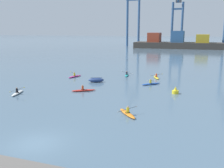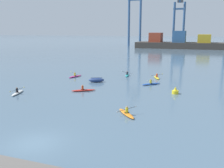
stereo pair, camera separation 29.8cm
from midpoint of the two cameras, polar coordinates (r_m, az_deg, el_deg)
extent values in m
plane|color=slate|center=(20.42, -17.34, -12.86)|extent=(800.00, 800.00, 0.00)
cube|color=#38332D|center=(128.89, 14.52, 8.49)|extent=(41.58, 11.92, 2.90)
cube|color=#993823|center=(130.19, 9.51, 10.39)|extent=(5.82, 8.34, 4.61)
cube|color=#2D5684|center=(128.73, 14.62, 10.36)|extent=(5.82, 8.34, 5.53)
cube|color=#B29323|center=(128.31, 19.76, 9.67)|extent=(5.82, 8.34, 3.87)
cylinder|color=#335684|center=(143.42, 3.44, 14.41)|extent=(1.20, 1.20, 29.21)
cylinder|color=#335684|center=(141.80, 6.04, 14.40)|extent=(1.20, 1.20, 29.21)
cube|color=#335684|center=(143.39, 4.81, 18.49)|extent=(7.66, 0.90, 0.90)
cylinder|color=#335684|center=(142.01, 13.40, 12.93)|extent=(1.20, 1.20, 23.18)
cylinder|color=#335684|center=(141.56, 15.52, 12.82)|extent=(1.20, 1.20, 23.18)
cube|color=#335684|center=(142.18, 14.64, 16.14)|extent=(6.34, 0.90, 0.90)
cube|color=#47474C|center=(145.08, 14.82, 17.82)|extent=(2.80, 2.80, 2.00)
ellipsoid|color=navy|center=(42.01, -3.80, 0.90)|extent=(2.82, 2.08, 0.70)
cube|color=navy|center=(41.94, -3.81, 1.41)|extent=(1.80, 0.86, 0.06)
cylinder|color=yellow|center=(35.28, 13.92, -1.77)|extent=(0.90, 0.90, 0.45)
cone|color=yellow|center=(35.17, 13.96, -0.98)|extent=(0.50, 0.49, 0.55)
ellipsoid|color=orange|center=(25.85, 3.16, -6.68)|extent=(2.66, 2.98, 0.26)
torus|color=black|center=(25.72, 3.26, -6.45)|extent=(0.69, 0.69, 0.05)
cylinder|color=gold|center=(25.64, 3.27, -5.94)|extent=(0.30, 0.30, 0.50)
sphere|color=tan|center=(25.54, 3.27, -5.20)|extent=(0.19, 0.19, 0.19)
cylinder|color=black|center=(25.65, 3.22, -5.70)|extent=(1.60, 1.37, 0.38)
ellipsoid|color=silver|center=(25.32, 1.07, -6.34)|extent=(0.18, 0.16, 0.14)
ellipsoid|color=silver|center=(26.03, 5.31, -5.07)|extent=(0.18, 0.16, 0.14)
ellipsoid|color=silver|center=(36.46, -20.86, -1.93)|extent=(1.52, 3.43, 0.26)
torus|color=black|center=(36.34, -20.94, -1.75)|extent=(0.61, 0.61, 0.05)
cylinder|color=black|center=(36.28, -20.97, -1.38)|extent=(0.30, 0.30, 0.50)
sphere|color=tan|center=(36.21, -21.01, -0.84)|extent=(0.19, 0.19, 0.19)
cylinder|color=black|center=(36.31, -20.95, -1.21)|extent=(1.94, 0.59, 0.68)
ellipsoid|color=yellow|center=(36.79, -22.34, -1.68)|extent=(0.21, 0.10, 0.16)
ellipsoid|color=yellow|center=(35.84, -19.53, -0.74)|extent=(0.21, 0.10, 0.16)
ellipsoid|color=teal|center=(47.99, 3.18, 2.03)|extent=(1.28, 3.45, 0.26)
torus|color=black|center=(47.87, 3.17, 2.18)|extent=(0.58, 0.58, 0.05)
cylinder|color=#23232D|center=(47.83, 3.18, 2.46)|extent=(0.30, 0.30, 0.50)
sphere|color=tan|center=(47.78, 3.18, 2.87)|extent=(0.19, 0.19, 0.19)
cylinder|color=black|center=(47.87, 3.18, 2.59)|extent=(2.01, 0.45, 0.55)
ellipsoid|color=silver|center=(47.91, 1.97, 2.92)|extent=(0.21, 0.08, 0.15)
ellipsoid|color=silver|center=(47.85, 4.40, 2.25)|extent=(0.21, 0.08, 0.15)
ellipsoid|color=#2856B2|center=(40.43, 8.62, 0.04)|extent=(2.84, 2.82, 0.26)
torus|color=black|center=(40.35, 8.51, 0.22)|extent=(0.69, 0.69, 0.05)
cylinder|color=gold|center=(40.30, 8.52, 0.55)|extent=(0.30, 0.30, 0.50)
sphere|color=tan|center=(40.23, 8.53, 1.04)|extent=(0.19, 0.19, 0.19)
cylinder|color=black|center=(40.31, 8.58, 0.70)|extent=(1.48, 1.49, 0.41)
ellipsoid|color=silver|center=(41.18, 7.77, 0.69)|extent=(0.17, 0.17, 0.14)
ellipsoid|color=silver|center=(39.44, 9.43, 0.70)|extent=(0.17, 0.17, 0.14)
ellipsoid|color=red|center=(35.83, -6.73, -1.45)|extent=(3.18, 2.36, 0.26)
torus|color=black|center=(35.79, -6.90, -1.24)|extent=(0.68, 0.68, 0.05)
cylinder|color=#DB471E|center=(35.73, -6.90, -0.86)|extent=(0.30, 0.30, 0.50)
sphere|color=tan|center=(35.66, -6.92, -0.31)|extent=(0.19, 0.19, 0.19)
cylinder|color=black|center=(35.72, -6.83, -0.70)|extent=(1.11, 1.68, 0.74)
ellipsoid|color=yellow|center=(36.75, -7.01, -0.91)|extent=(0.15, 0.19, 0.16)
ellipsoid|color=yellow|center=(34.68, -6.64, -0.48)|extent=(0.15, 0.19, 0.16)
ellipsoid|color=#C13384|center=(47.10, -8.60, 1.72)|extent=(1.44, 3.44, 0.26)
torus|color=black|center=(47.00, -8.69, 1.87)|extent=(0.60, 0.60, 0.05)
cylinder|color=gold|center=(46.96, -8.69, 2.16)|extent=(0.30, 0.30, 0.50)
sphere|color=tan|center=(46.90, -8.71, 2.58)|extent=(0.19, 0.19, 0.19)
cylinder|color=black|center=(46.98, -8.66, 2.29)|extent=(1.94, 0.54, 0.70)
ellipsoid|color=yellow|center=(47.59, -9.56, 2.79)|extent=(0.21, 0.09, 0.16)
ellipsoid|color=yellow|center=(46.38, -7.74, 1.77)|extent=(0.21, 0.09, 0.16)
ellipsoid|color=yellow|center=(46.19, 9.81, 1.48)|extent=(1.76, 3.39, 0.26)
torus|color=black|center=(46.07, 9.84, 1.63)|extent=(0.63, 0.63, 0.05)
cylinder|color=#DB471E|center=(46.03, 9.85, 1.93)|extent=(0.30, 0.30, 0.50)
sphere|color=tan|center=(45.97, 9.86, 2.36)|extent=(0.19, 0.19, 0.19)
cylinder|color=black|center=(46.06, 9.84, 2.06)|extent=(1.96, 0.77, 0.35)
ellipsoid|color=yellow|center=(45.90, 8.56, 1.87)|extent=(0.20, 0.11, 0.14)
ellipsoid|color=yellow|center=(46.25, 11.11, 2.25)|extent=(0.20, 0.11, 0.14)
camera|label=1|loc=(0.15, -90.23, -0.05)|focal=40.34mm
camera|label=2|loc=(0.15, 89.77, 0.05)|focal=40.34mm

